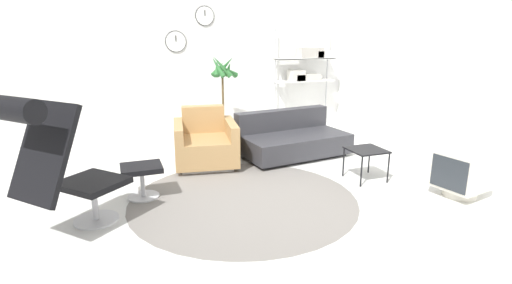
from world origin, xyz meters
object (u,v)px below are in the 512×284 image
at_px(ottoman, 142,174).
at_px(side_table, 366,152).
at_px(couch_low, 292,140).
at_px(potted_plant, 223,104).
at_px(armchair_red, 205,145).
at_px(crt_television, 462,172).
at_px(lounge_chair, 54,154).
at_px(shelf_unit, 307,65).

xyz_separation_m(ottoman, side_table, (2.75, -0.39, 0.09)).
relative_size(couch_low, potted_plant, 1.14).
bearing_deg(side_table, couch_low, 107.97).
relative_size(armchair_red, crt_television, 1.66).
xyz_separation_m(lounge_chair, potted_plant, (2.36, 2.88, -0.17)).
xyz_separation_m(side_table, shelf_unit, (0.65, 2.95, 0.86)).
bearing_deg(ottoman, armchair_red, 44.03).
distance_m(side_table, shelf_unit, 3.14).
relative_size(side_table, crt_television, 0.72).
relative_size(side_table, potted_plant, 0.29).
bearing_deg(couch_low, lounge_chair, 20.34).
bearing_deg(side_table, potted_plant, 114.16).
distance_m(ottoman, armchair_red, 1.33).
height_order(side_table, shelf_unit, shelf_unit).
relative_size(lounge_chair, crt_television, 2.22).
bearing_deg(side_table, armchair_red, 143.53).
relative_size(side_table, shelf_unit, 0.23).
bearing_deg(shelf_unit, armchair_red, -146.25).
relative_size(armchair_red, shelf_unit, 0.53).
distance_m(lounge_chair, crt_television, 4.29).
relative_size(lounge_chair, shelf_unit, 0.71).
bearing_deg(ottoman, lounge_chair, -138.22).
bearing_deg(couch_low, shelf_unit, -130.75).
xyz_separation_m(ottoman, crt_television, (3.46, -1.24, 0.01)).
bearing_deg(ottoman, side_table, -8.13).
height_order(armchair_red, potted_plant, potted_plant).
relative_size(ottoman, potted_plant, 0.30).
height_order(armchair_red, side_table, armchair_red).
bearing_deg(couch_low, side_table, 100.72).
height_order(lounge_chair, crt_television, lounge_chair).
distance_m(crt_television, shelf_unit, 3.91).
distance_m(armchair_red, side_table, 2.22).
distance_m(lounge_chair, ottoman, 1.16).
bearing_deg(armchair_red, crt_television, 147.96).
relative_size(lounge_chair, potted_plant, 0.91).
bearing_deg(armchair_red, lounge_chair, 51.99).
distance_m(ottoman, crt_television, 3.67).
bearing_deg(lounge_chair, ottoman, 90.00).
bearing_deg(ottoman, potted_plant, 54.02).
xyz_separation_m(couch_low, shelf_unit, (1.08, 1.63, 0.99)).
bearing_deg(shelf_unit, side_table, -102.47).
distance_m(lounge_chair, side_table, 3.56).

